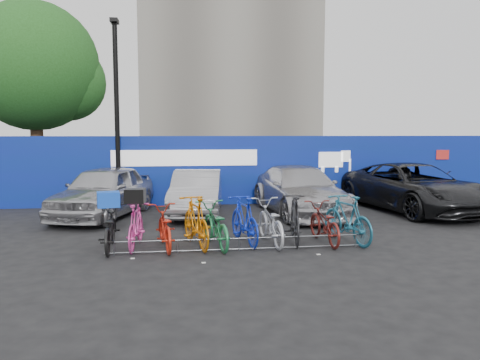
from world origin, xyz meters
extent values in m
plane|color=black|center=(0.00, 0.00, 0.00)|extent=(100.00, 100.00, 0.00)
cube|color=navy|center=(0.00, 6.00, 1.20)|extent=(22.00, 0.15, 2.40)
cube|color=white|center=(-1.00, 5.90, 1.65)|extent=(5.00, 0.02, 0.55)
cube|color=white|center=(4.20, 5.90, 1.55)|extent=(1.20, 0.02, 0.90)
cube|color=red|center=(8.50, 5.90, 1.70)|extent=(0.50, 0.02, 0.35)
cylinder|color=#382314|center=(-7.00, 10.00, 2.00)|extent=(0.50, 0.50, 4.00)
sphere|color=#1D4A17|center=(-7.00, 10.00, 5.20)|extent=(5.20, 5.20, 5.20)
sphere|color=#1D4A17|center=(-5.80, 10.30, 4.60)|extent=(3.20, 3.20, 3.20)
cylinder|color=black|center=(-3.20, 5.40, 3.00)|extent=(0.16, 0.16, 6.00)
cube|color=black|center=(-3.20, 5.40, 6.05)|extent=(0.25, 0.50, 0.12)
cylinder|color=#595B60|center=(0.00, -0.60, 0.28)|extent=(5.60, 0.03, 0.03)
cylinder|color=#595B60|center=(0.00, -0.60, 0.05)|extent=(5.60, 0.03, 0.03)
cylinder|color=#595B60|center=(-2.60, -0.60, 0.14)|extent=(0.03, 0.03, 0.28)
cylinder|color=#595B60|center=(-1.30, -0.60, 0.14)|extent=(0.03, 0.03, 0.28)
cylinder|color=#595B60|center=(0.00, -0.60, 0.14)|extent=(0.03, 0.03, 0.28)
cylinder|color=#595B60|center=(1.30, -0.60, 0.14)|extent=(0.03, 0.03, 0.28)
cylinder|color=#595B60|center=(2.60, -0.60, 0.14)|extent=(0.03, 0.03, 0.28)
imported|color=#AAAAAE|center=(-3.47, 3.97, 0.78)|extent=(3.06, 4.88, 1.55)
imported|color=#9E9EA2|center=(-0.70, 4.02, 0.68)|extent=(1.90, 4.25, 1.35)
imported|color=#A8A7AC|center=(2.49, 3.80, 0.73)|extent=(2.43, 5.20, 1.47)
imported|color=black|center=(6.23, 3.72, 0.77)|extent=(3.41, 5.87, 1.54)
imported|color=black|center=(-2.75, -0.12, 0.47)|extent=(0.71, 1.81, 0.94)
imported|color=#E73E9E|center=(-2.20, -0.06, 0.50)|extent=(0.62, 1.71, 1.01)
imported|color=red|center=(-1.58, -0.15, 0.46)|extent=(0.86, 1.84, 0.93)
imported|color=#CF6E09|center=(-0.89, -0.10, 0.57)|extent=(0.96, 1.97, 1.14)
imported|color=#217944|center=(-0.47, -0.16, 0.49)|extent=(0.99, 1.94, 0.97)
imported|color=#102AC7|center=(0.21, 0.06, 0.55)|extent=(0.84, 1.90, 1.10)
imported|color=#B8BAC0|center=(0.78, -0.03, 0.50)|extent=(0.82, 1.96, 1.00)
imported|color=black|center=(1.39, 0.04, 0.55)|extent=(0.81, 1.91, 1.11)
imported|color=maroon|center=(2.02, -0.13, 0.46)|extent=(0.72, 1.80, 0.93)
imported|color=#1D5E79|center=(2.56, -0.16, 0.56)|extent=(0.98, 1.93, 1.11)
cube|color=blue|center=(-2.75, -0.12, 1.10)|extent=(0.52, 0.44, 0.33)
cube|color=black|center=(-2.20, -0.06, 1.16)|extent=(0.45, 0.41, 0.31)
camera|label=1|loc=(-1.29, -10.29, 2.53)|focal=35.00mm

